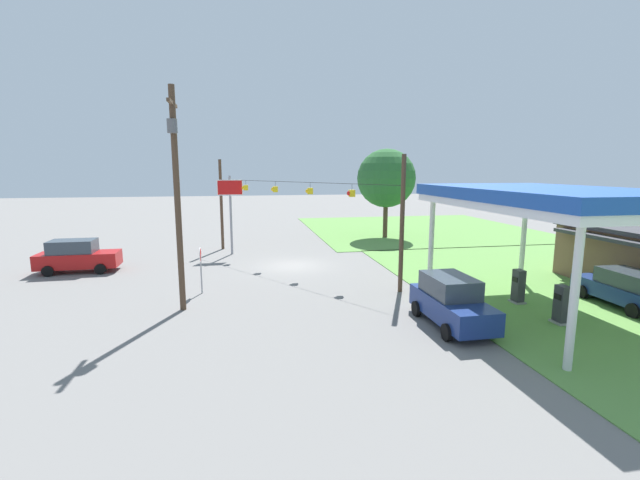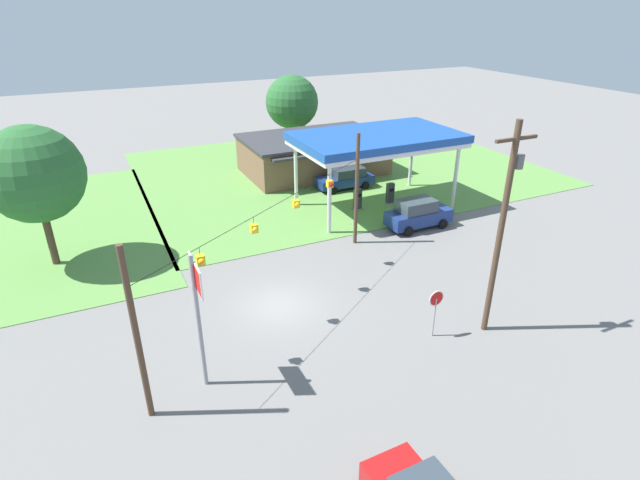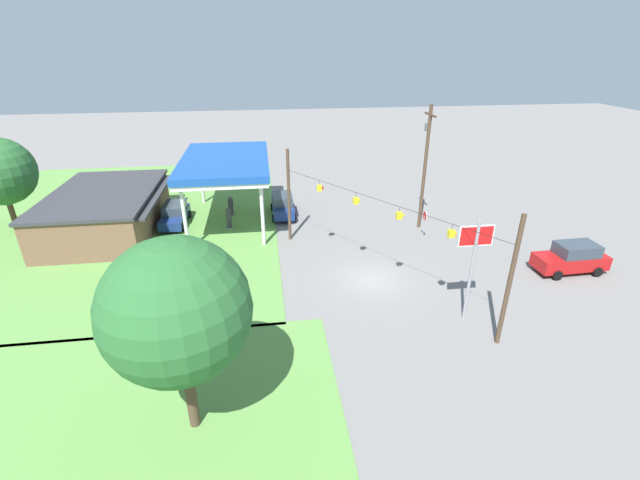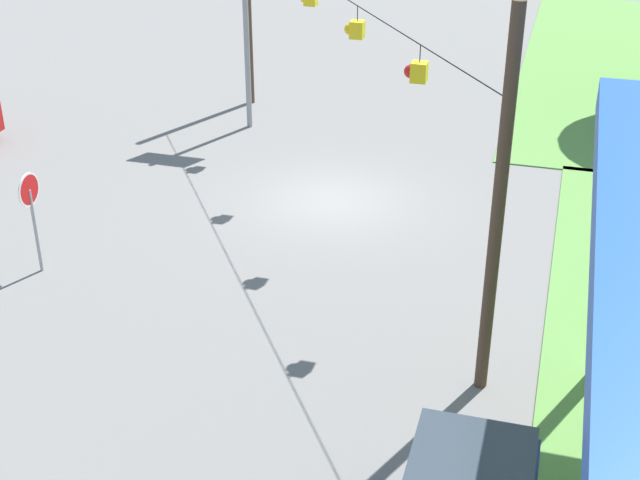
{
  "view_description": "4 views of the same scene",
  "coord_description": "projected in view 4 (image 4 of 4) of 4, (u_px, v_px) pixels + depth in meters",
  "views": [
    {
      "loc": [
        28.62,
        -3.31,
        6.59
      ],
      "look_at": [
        5.83,
        0.84,
        2.73
      ],
      "focal_mm": 24.0,
      "sensor_mm": 36.0,
      "label": 1
    },
    {
      "loc": [
        -7.62,
        -20.98,
        14.53
      ],
      "look_at": [
        3.02,
        1.41,
        2.62
      ],
      "focal_mm": 28.0,
      "sensor_mm": 36.0,
      "label": 2
    },
    {
      "loc": [
        -24.24,
        6.84,
        14.61
      ],
      "look_at": [
        2.43,
        3.22,
        2.05
      ],
      "focal_mm": 24.0,
      "sensor_mm": 36.0,
      "label": 3
    },
    {
      "loc": [
        21.56,
        5.88,
        10.42
      ],
      "look_at": [
        4.58,
        1.0,
        1.21
      ],
      "focal_mm": 50.0,
      "sensor_mm": 36.0,
      "label": 4
    }
  ],
  "objects": [
    {
      "name": "ground_plane",
      "position": [
        331.0,
        201.0,
        24.63
      ],
      "size": [
        160.0,
        160.0,
        0.0
      ],
      "primitive_type": "plane",
      "color": "slate"
    },
    {
      "name": "stop_sign_roadside",
      "position": [
        31.0,
        201.0,
        20.33
      ],
      "size": [
        0.8,
        0.08,
        2.5
      ],
      "rotation": [
        0.0,
        0.0,
        3.14
      ],
      "color": "#99999E",
      "rests_on": "ground"
    },
    {
      "name": "signal_span_gantry",
      "position": [
        332.0,
        58.0,
        22.77
      ],
      "size": [
        14.84,
        10.24,
        7.36
      ],
      "color": "#4C3828",
      "rests_on": "ground"
    }
  ]
}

